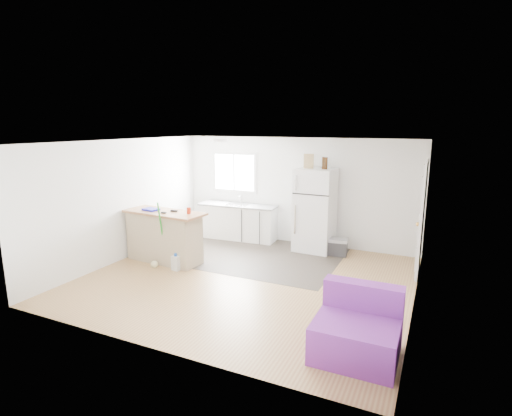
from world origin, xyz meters
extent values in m
cube|color=#9A6940|center=(0.00, 0.00, -0.01)|extent=(5.50, 5.00, 0.01)
cube|color=white|center=(0.00, 0.00, 2.40)|extent=(5.50, 5.00, 0.01)
cube|color=white|center=(0.00, 2.50, 1.20)|extent=(5.50, 0.01, 2.40)
cube|color=white|center=(0.00, -2.50, 1.20)|extent=(5.50, 0.01, 2.40)
cube|color=white|center=(-2.75, 0.00, 1.20)|extent=(0.01, 5.00, 2.40)
cube|color=white|center=(2.75, 0.00, 1.20)|extent=(0.01, 5.00, 2.40)
cube|color=#302A24|center=(-0.73, 1.25, 0.00)|extent=(4.05, 2.50, 0.00)
cube|color=white|center=(-1.55, 2.49, 1.55)|extent=(1.18, 0.04, 0.98)
cube|color=white|center=(-1.55, 2.47, 1.55)|extent=(1.05, 0.01, 0.85)
cube|color=white|center=(-1.55, 2.46, 1.55)|extent=(0.03, 0.02, 0.85)
cube|color=white|center=(2.72, 1.55, 1.01)|extent=(0.05, 0.82, 2.03)
cube|color=white|center=(2.73, 1.55, 1.02)|extent=(0.03, 0.92, 2.10)
sphere|color=gold|center=(2.67, 1.23, 1.00)|extent=(0.07, 0.07, 0.07)
cylinder|color=white|center=(-1.20, 1.20, 2.36)|extent=(0.30, 0.30, 0.07)
cube|color=white|center=(-1.31, 2.21, 0.40)|extent=(1.84, 0.65, 0.80)
cube|color=gray|center=(-1.31, 2.21, 0.82)|extent=(1.90, 0.69, 0.04)
cube|color=silver|center=(-1.31, 2.18, 0.82)|extent=(0.52, 0.41, 0.05)
cube|color=tan|center=(-1.90, 0.16, 0.49)|extent=(1.54, 0.65, 0.97)
cube|color=#AE764A|center=(-1.87, 0.16, 1.00)|extent=(1.70, 0.76, 0.04)
cube|color=white|center=(0.59, 2.11, 0.89)|extent=(0.81, 0.76, 1.78)
cube|color=black|center=(0.59, 1.74, 1.28)|extent=(0.78, 0.03, 0.02)
cube|color=silver|center=(0.27, 1.74, 1.51)|extent=(0.03, 0.02, 0.32)
cube|color=silver|center=(0.27, 1.74, 0.73)|extent=(0.03, 0.02, 0.62)
cube|color=#2E2E30|center=(1.11, 1.97, 0.15)|extent=(0.48, 0.35, 0.30)
cube|color=#959597|center=(1.11, 1.97, 0.33)|extent=(0.50, 0.37, 0.06)
cube|color=purple|center=(2.22, -1.61, 0.23)|extent=(0.96, 0.90, 0.45)
cube|color=purple|center=(2.22, -1.27, 0.62)|extent=(0.96, 0.23, 0.34)
cube|color=silver|center=(-1.40, -0.18, 0.14)|extent=(0.16, 0.12, 0.28)
cylinder|color=blue|center=(-1.40, -0.18, 0.30)|extent=(0.06, 0.06, 0.05)
cylinder|color=green|center=(-1.73, -0.11, 0.66)|extent=(0.13, 0.33, 1.24)
sphere|color=beige|center=(-1.85, -0.23, 0.06)|extent=(0.14, 0.14, 0.14)
cylinder|color=red|center=(-1.33, 0.20, 1.08)|extent=(0.09, 0.09, 0.12)
cube|color=#1317B2|center=(-2.18, 0.15, 1.03)|extent=(0.33, 0.26, 0.04)
cube|color=black|center=(-1.69, 0.24, 1.03)|extent=(0.15, 0.07, 0.03)
cube|color=black|center=(-1.78, 0.02, 1.03)|extent=(0.11, 0.06, 0.03)
cube|color=tan|center=(0.43, 2.09, 1.93)|extent=(0.22, 0.14, 0.30)
cylinder|color=#351D09|center=(0.80, 2.04, 1.90)|extent=(0.08, 0.08, 0.25)
cylinder|color=#351D09|center=(0.75, 2.07, 1.90)|extent=(0.09, 0.09, 0.25)
camera|label=1|loc=(2.95, -5.97, 2.68)|focal=28.00mm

